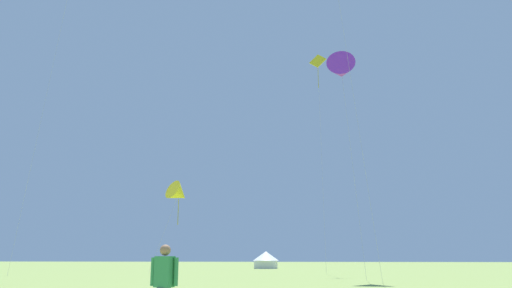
{
  "coord_description": "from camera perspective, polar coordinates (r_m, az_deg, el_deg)",
  "views": [
    {
      "loc": [
        6.18,
        -5.31,
        1.46
      ],
      "look_at": [
        0.0,
        32.0,
        10.31
      ],
      "focal_mm": 34.33,
      "sensor_mm": 36.0,
      "label": 1
    }
  ],
  "objects": [
    {
      "name": "kite_yellow_diamond",
      "position": [
        53.09,
        7.23,
        8.96
      ],
      "size": [
        1.87,
        1.75,
        22.89
      ],
      "color": "yellow",
      "rests_on": "ground"
    },
    {
      "name": "kite_yellow_delta",
      "position": [
        53.41,
        -8.98,
        -5.74
      ],
      "size": [
        3.97,
        3.49,
        9.6
      ],
      "color": "yellow",
      "rests_on": "ground"
    },
    {
      "name": "kite_purple_delta",
      "position": [
        39.76,
        9.9,
        8.51
      ],
      "size": [
        2.3,
        3.15,
        17.35
      ],
      "color": "purple",
      "rests_on": "ground"
    },
    {
      "name": "festival_tent_left",
      "position": [
        72.61,
        1.16,
        -13.25
      ],
      "size": [
        3.74,
        3.74,
        2.43
      ],
      "color": "white",
      "rests_on": "ground"
    }
  ]
}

